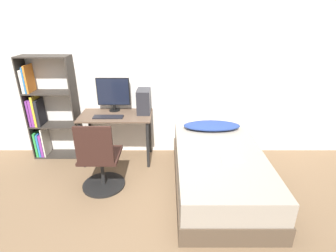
{
  "coord_description": "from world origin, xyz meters",
  "views": [
    {
      "loc": [
        0.28,
        -2.48,
        2.14
      ],
      "look_at": [
        0.3,
        0.76,
        0.75
      ],
      "focal_mm": 28.0,
      "sensor_mm": 36.0,
      "label": 1
    }
  ],
  "objects": [
    {
      "name": "pc_tower",
      "position": [
        -0.08,
        1.27,
        0.93
      ],
      "size": [
        0.19,
        0.32,
        0.36
      ],
      "color": "#232328",
      "rests_on": "desk"
    },
    {
      "name": "keyboard",
      "position": [
        -0.58,
        1.06,
        0.76
      ],
      "size": [
        0.43,
        0.13,
        0.02
      ],
      "color": "black",
      "rests_on": "desk"
    },
    {
      "name": "monitor",
      "position": [
        -0.55,
        1.36,
        1.04
      ],
      "size": [
        0.5,
        0.17,
        0.51
      ],
      "color": "black",
      "rests_on": "desk"
    },
    {
      "name": "office_chair",
      "position": [
        -0.58,
        0.4,
        0.37
      ],
      "size": [
        0.56,
        0.56,
        0.97
      ],
      "color": "black",
      "rests_on": "ground_plane"
    },
    {
      "name": "bed",
      "position": [
        0.95,
        0.44,
        0.25
      ],
      "size": [
        1.13,
        2.02,
        0.51
      ],
      "color": "#4C3D2D",
      "rests_on": "ground_plane"
    },
    {
      "name": "wall_back",
      "position": [
        0.0,
        1.48,
        1.25
      ],
      "size": [
        8.0,
        0.05,
        2.5
      ],
      "color": "silver",
      "rests_on": "ground_plane"
    },
    {
      "name": "magazine",
      "position": [
        1.05,
        0.35,
        0.52
      ],
      "size": [
        0.24,
        0.32,
        0.01
      ],
      "color": "silver",
      "rests_on": "bed"
    },
    {
      "name": "pillow",
      "position": [
        0.95,
        1.2,
        0.56
      ],
      "size": [
        0.86,
        0.36,
        0.11
      ],
      "color": "navy",
      "rests_on": "bed"
    },
    {
      "name": "bookshelf",
      "position": [
        -1.63,
        1.31,
        0.74
      ],
      "size": [
        0.73,
        0.3,
        1.6
      ],
      "color": "#2D2823",
      "rests_on": "ground_plane"
    },
    {
      "name": "desk",
      "position": [
        -0.5,
        1.17,
        0.63
      ],
      "size": [
        1.07,
        0.57,
        0.75
      ],
      "color": "brown",
      "rests_on": "ground_plane"
    },
    {
      "name": "ground_plane",
      "position": [
        0.0,
        0.0,
        0.0
      ],
      "size": [
        14.0,
        14.0,
        0.0
      ],
      "primitive_type": "plane",
      "color": "brown"
    }
  ]
}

